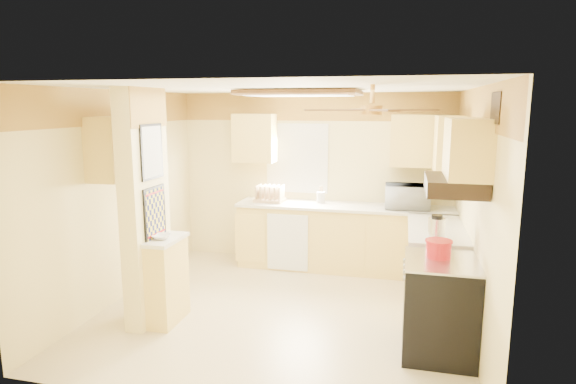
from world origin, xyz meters
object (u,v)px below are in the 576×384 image
(microwave, at_px, (407,196))
(bowl, at_px, (162,237))
(stove, at_px, (439,306))
(kettle, at_px, (437,228))
(dutch_oven, at_px, (439,249))

(microwave, relative_size, bowl, 3.13)
(stove, xyz_separation_m, kettle, (-0.02, 0.60, 0.60))
(bowl, bearing_deg, kettle, 13.17)
(bowl, bearing_deg, dutch_oven, 2.58)
(stove, distance_m, kettle, 0.85)
(bowl, bearing_deg, stove, 1.00)
(bowl, distance_m, dutch_oven, 2.79)
(dutch_oven, distance_m, kettle, 0.53)
(stove, distance_m, bowl, 2.86)
(stove, relative_size, microwave, 1.56)
(bowl, xyz_separation_m, kettle, (2.79, 0.65, 0.10))
(microwave, xyz_separation_m, kettle, (0.30, -1.53, -0.04))
(microwave, bearing_deg, dutch_oven, 95.40)
(bowl, relative_size, kettle, 0.71)
(kettle, bearing_deg, microwave, 100.92)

